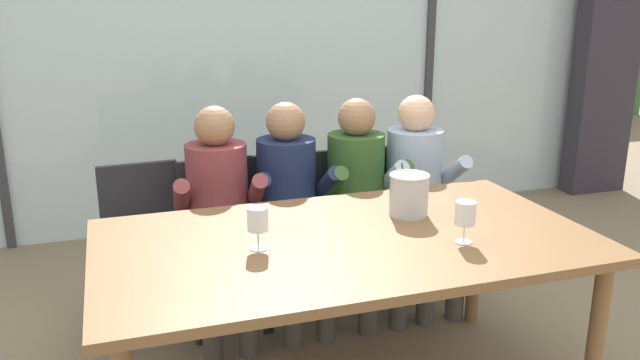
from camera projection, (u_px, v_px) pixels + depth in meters
name	position (u px, v px, depth m)	size (l,w,h in m)	color
ground	(285.00, 301.00, 3.79)	(14.00, 14.00, 0.00)	#847056
window_glass_panel	(230.00, 56.00, 4.76)	(7.24, 0.03, 2.60)	silver
window_mullion_right	(429.00, 50.00, 5.23)	(0.06, 0.06, 2.60)	#38383D
hillside_vineyard	(176.00, 74.00, 8.49)	(13.24, 2.40, 1.43)	#386633
curtain_heavy_drape	(608.00, 47.00, 5.58)	(0.56, 0.20, 2.60)	#332D38
dining_table	(346.00, 253.00, 2.69)	(2.04, 1.12, 0.77)	brown
chair_near_curtain	(144.00, 235.00, 3.42)	(0.47, 0.47, 0.88)	#232328
chair_left_of_center	(221.00, 229.00, 3.51)	(0.45, 0.45, 0.88)	#232328
chair_center	(283.00, 222.00, 3.62)	(0.46, 0.46, 0.88)	#232328
chair_right_of_center	(348.00, 215.00, 3.72)	(0.47, 0.47, 0.88)	#232328
chair_near_window_right	(407.00, 208.00, 3.84)	(0.47, 0.47, 0.88)	#232328
person_maroon_top	(219.00, 206.00, 3.34)	(0.48, 0.63, 1.20)	brown
person_navy_polo	(291.00, 199.00, 3.45)	(0.46, 0.61, 1.20)	#192347
person_olive_shirt	(361.00, 192.00, 3.57)	(0.47, 0.62, 1.20)	#2D5123
person_pale_blue_shirt	(419.00, 186.00, 3.68)	(0.47, 0.62, 1.20)	#9EB2D1
ice_bucket_primary	(409.00, 194.00, 2.91)	(0.18, 0.18, 0.19)	#B7B7BC
wine_glass_by_left_taster	(465.00, 215.00, 2.58)	(0.08, 0.08, 0.17)	silver
wine_glass_near_bucket	(258.00, 221.00, 2.51)	(0.08, 0.08, 0.17)	silver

